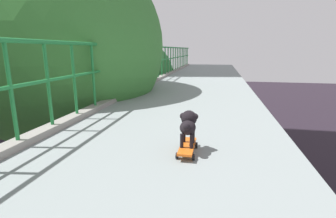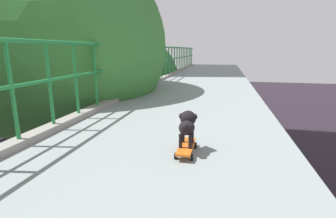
# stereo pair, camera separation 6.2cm
# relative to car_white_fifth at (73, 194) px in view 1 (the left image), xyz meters

# --- Properties ---
(car_white_fifth) EXTENTS (1.73, 3.88, 1.43)m
(car_white_fifth) POSITION_rel_car_white_fifth_xyz_m (0.00, 0.00, 0.00)
(car_white_fifth) COLOR white
(car_white_fifth) RESTS_ON ground
(car_blue_sixth) EXTENTS (1.90, 4.42, 1.44)m
(car_blue_sixth) POSITION_rel_car_white_fifth_xyz_m (-3.28, 3.39, 0.01)
(car_blue_sixth) COLOR navy
(car_blue_sixth) RESTS_ON ground
(city_bus) EXTENTS (2.70, 11.50, 3.25)m
(city_bus) POSITION_rel_car_white_fifth_xyz_m (-3.55, 16.72, 1.16)
(city_bus) COLOR white
(city_bus) RESTS_ON ground
(roadside_tree_mid) EXTENTS (5.69, 5.69, 9.92)m
(roadside_tree_mid) POSITION_rel_car_white_fifth_xyz_m (2.08, -3.12, 6.55)
(roadside_tree_mid) COLOR #4E322E
(roadside_tree_mid) RESTS_ON ground
(roadside_tree_far) EXTENTS (4.02, 4.02, 7.78)m
(roadside_tree_far) POSITION_rel_car_white_fifth_xyz_m (2.17, 2.78, 5.14)
(roadside_tree_far) COLOR brown
(roadside_tree_far) RESTS_ON ground
(toy_skateboard) EXTENTS (0.19, 0.51, 0.09)m
(toy_skateboard) POSITION_rel_car_white_fifth_xyz_m (6.08, -6.83, 5.48)
(toy_skateboard) COLOR orange
(toy_skateboard) RESTS_ON overpass_deck
(small_dog) EXTENTS (0.20, 0.37, 0.36)m
(small_dog) POSITION_rel_car_white_fifth_xyz_m (6.08, -6.78, 5.73)
(small_dog) COLOR black
(small_dog) RESTS_ON toy_skateboard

